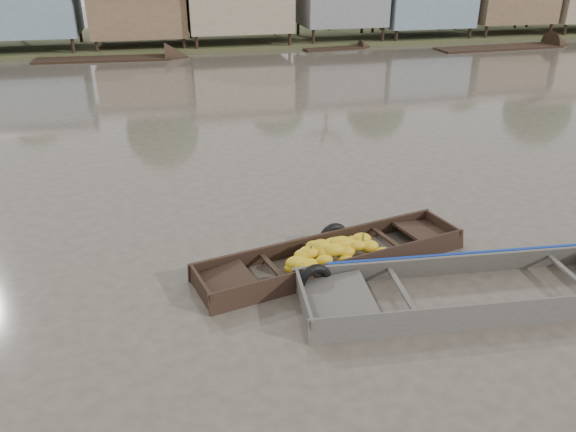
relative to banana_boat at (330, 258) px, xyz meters
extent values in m
plane|color=#453C34|center=(-0.08, -0.56, -0.17)|extent=(120.00, 120.00, 0.00)
cube|color=#384723|center=(-0.08, 32.44, -0.17)|extent=(120.00, 12.00, 0.50)
cube|color=slate|center=(-10.58, 28.94, 2.53)|extent=(6.20, 5.20, 3.20)
cube|color=brown|center=(-3.88, 28.94, 2.03)|extent=(5.80, 4.60, 2.70)
cube|color=gray|center=(2.42, 28.94, 2.48)|extent=(6.50, 5.30, 3.30)
cube|color=slate|center=(9.42, 28.94, 2.43)|extent=(5.40, 4.70, 2.90)
cube|color=slate|center=(15.42, 28.94, 2.33)|extent=(6.00, 5.00, 3.10)
cube|color=brown|center=(21.92, 28.94, 2.28)|extent=(5.70, 4.90, 2.80)
cylinder|color=#473323|center=(-12.08, 33.44, 2.28)|extent=(0.28, 0.28, 4.90)
cube|color=black|center=(0.07, 0.04, -0.25)|extent=(5.78, 2.33, 0.08)
cube|color=black|center=(-0.07, 0.64, -0.02)|extent=(5.69, 1.45, 0.54)
cube|color=black|center=(0.21, -0.56, -0.02)|extent=(5.69, 1.45, 0.54)
cube|color=black|center=(2.84, 0.68, -0.02)|extent=(0.34, 1.24, 0.51)
cube|color=black|center=(2.36, 0.57, 0.05)|extent=(1.20, 1.28, 0.20)
cube|color=black|center=(-2.70, -0.59, -0.02)|extent=(0.34, 1.24, 0.51)
cube|color=black|center=(-2.21, -0.48, 0.05)|extent=(1.20, 1.28, 0.20)
cube|color=black|center=(-1.25, -0.26, 0.09)|extent=(0.37, 1.20, 0.05)
cube|color=black|center=(1.39, 0.35, 0.09)|extent=(0.37, 1.20, 0.05)
ellipsoid|color=gold|center=(0.86, 0.07, 0.12)|extent=(0.48, 0.38, 0.26)
ellipsoid|color=gold|center=(0.24, 0.04, 0.29)|extent=(0.54, 0.43, 0.29)
ellipsoid|color=gold|center=(0.57, -0.01, 0.22)|extent=(0.41, 0.33, 0.22)
ellipsoid|color=gold|center=(-0.13, -0.09, 0.20)|extent=(0.49, 0.39, 0.27)
ellipsoid|color=gold|center=(0.45, 0.07, 0.20)|extent=(0.48, 0.38, 0.26)
ellipsoid|color=gold|center=(-0.84, -0.22, 0.00)|extent=(0.41, 0.32, 0.22)
ellipsoid|color=gold|center=(-0.01, 0.15, 0.19)|extent=(0.50, 0.40, 0.27)
ellipsoid|color=gold|center=(-0.14, 0.20, 0.16)|extent=(0.47, 0.37, 0.25)
ellipsoid|color=gold|center=(-0.22, -0.31, 0.15)|extent=(0.40, 0.32, 0.22)
ellipsoid|color=gold|center=(-0.76, -0.19, 0.08)|extent=(0.53, 0.42, 0.29)
ellipsoid|color=gold|center=(0.82, 0.44, 0.10)|extent=(0.51, 0.41, 0.28)
ellipsoid|color=gold|center=(-0.63, -0.32, 0.08)|extent=(0.52, 0.42, 0.29)
ellipsoid|color=gold|center=(0.24, -0.27, 0.04)|extent=(0.42, 0.34, 0.23)
ellipsoid|color=gold|center=(-0.45, -0.02, 0.19)|extent=(0.52, 0.42, 0.29)
ellipsoid|color=gold|center=(-0.58, -0.04, 0.17)|extent=(0.45, 0.36, 0.24)
ellipsoid|color=gold|center=(0.17, -0.04, 0.20)|extent=(0.47, 0.37, 0.26)
ellipsoid|color=gold|center=(1.11, -0.08, 0.02)|extent=(0.44, 0.35, 0.24)
ellipsoid|color=gold|center=(0.65, 0.47, 0.05)|extent=(0.46, 0.36, 0.25)
ellipsoid|color=gold|center=(-0.14, 0.26, 0.12)|extent=(0.43, 0.34, 0.23)
ellipsoid|color=gold|center=(0.01, -0.13, 0.25)|extent=(0.50, 0.40, 0.27)
ellipsoid|color=gold|center=(0.28, 0.48, 0.07)|extent=(0.44, 0.35, 0.24)
ellipsoid|color=gold|center=(-0.28, 0.27, 0.16)|extent=(0.42, 0.33, 0.23)
ellipsoid|color=gold|center=(-0.53, -0.40, 0.02)|extent=(0.51, 0.40, 0.28)
ellipsoid|color=gold|center=(0.29, -0.10, 0.15)|extent=(0.46, 0.36, 0.25)
ellipsoid|color=gold|center=(-0.57, -0.41, 0.04)|extent=(0.52, 0.41, 0.28)
ellipsoid|color=gold|center=(-0.20, 0.03, 0.28)|extent=(0.50, 0.40, 0.27)
ellipsoid|color=gold|center=(0.08, 0.14, 0.26)|extent=(0.40, 0.32, 0.22)
ellipsoid|color=gold|center=(-0.53, -0.31, 0.08)|extent=(0.47, 0.37, 0.25)
ellipsoid|color=gold|center=(-0.73, -0.49, -0.03)|extent=(0.42, 0.33, 0.23)
cylinder|color=#3F6626|center=(-0.43, -0.07, 0.28)|extent=(0.04, 0.04, 0.19)
cylinder|color=#3F6626|center=(0.27, 0.09, 0.28)|extent=(0.04, 0.04, 0.19)
cylinder|color=#3F6626|center=(0.77, 0.20, 0.28)|extent=(0.04, 0.04, 0.19)
torus|color=black|center=(0.32, 0.81, 0.00)|extent=(0.73, 0.34, 0.71)
torus|color=black|center=(-0.57, -0.82, 0.00)|extent=(0.79, 0.35, 0.76)
cube|color=#3E3A35|center=(2.54, -1.80, -0.25)|extent=(7.13, 2.08, 0.08)
cube|color=#3E3A35|center=(2.62, -0.95, 0.00)|extent=(7.17, 0.74, 0.57)
cube|color=#3E3A35|center=(2.47, -2.66, 0.00)|extent=(7.17, 0.74, 0.57)
cube|color=#3E3A35|center=(-0.96, -1.52, 0.00)|extent=(0.20, 1.75, 0.54)
cube|color=#3E3A35|center=(-0.35, -1.57, 0.07)|extent=(1.34, 1.61, 0.23)
cube|color=#3E3A35|center=(0.87, -1.67, 0.11)|extent=(0.24, 1.69, 0.05)
cube|color=#3E3A35|center=(4.22, -1.94, 0.11)|extent=(0.24, 1.69, 0.05)
cube|color=#665E54|center=(2.54, -1.80, -0.21)|extent=(5.44, 1.81, 0.02)
cube|color=navy|center=(2.62, -0.89, 0.22)|extent=(5.79, 0.56, 0.14)
cube|color=black|center=(-6.05, 25.29, -0.22)|extent=(7.78, 2.14, 0.35)
cube|color=black|center=(8.14, 25.83, -0.22)|extent=(4.10, 1.40, 0.35)
cube|color=black|center=(18.64, 23.80, -0.22)|extent=(8.58, 2.32, 0.35)
camera|label=1|loc=(-3.11, -9.56, 5.76)|focal=35.00mm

